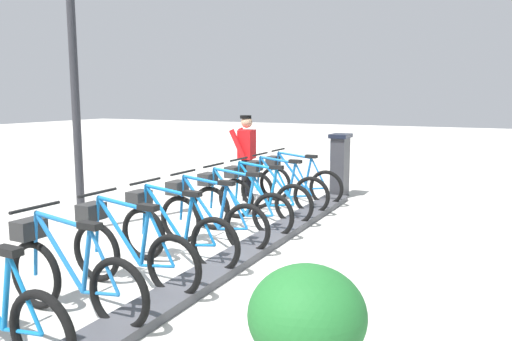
{
  "coord_description": "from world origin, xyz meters",
  "views": [
    {
      "loc": [
        -2.84,
        5.43,
        2.02
      ],
      "look_at": [
        0.5,
        -1.42,
        0.9
      ],
      "focal_mm": 35.43,
      "sensor_mm": 36.0,
      "label": 1
    }
  ],
  "objects_px": {
    "bike_docked_2": "(260,195)",
    "bike_docked_6": "(128,249)",
    "payment_kiosk": "(340,164)",
    "bike_docked_3": "(236,205)",
    "bike_docked_1": "(280,187)",
    "bike_docked_5": "(173,231)",
    "planter_bush": "(307,331)",
    "bike_docked_4": "(208,217)",
    "bike_docked_0": "(297,181)",
    "worker_near_rack": "(246,154)",
    "bike_docked_7": "(69,273)",
    "lamp_post": "(73,53)"
  },
  "relations": [
    {
      "from": "bike_docked_0",
      "to": "planter_bush",
      "type": "xyz_separation_m",
      "value": [
        -2.43,
        6.01,
        0.11
      ]
    },
    {
      "from": "payment_kiosk",
      "to": "bike_docked_3",
      "type": "height_order",
      "value": "payment_kiosk"
    },
    {
      "from": "bike_docked_3",
      "to": "bike_docked_5",
      "type": "relative_size",
      "value": 1.0
    },
    {
      "from": "bike_docked_4",
      "to": "worker_near_rack",
      "type": "xyz_separation_m",
      "value": [
        0.97,
        -3.03,
        0.48
      ]
    },
    {
      "from": "lamp_post",
      "to": "bike_docked_3",
      "type": "bearing_deg",
      "value": -157.96
    },
    {
      "from": "bike_docked_7",
      "to": "worker_near_rack",
      "type": "relative_size",
      "value": 1.04
    },
    {
      "from": "bike_docked_4",
      "to": "planter_bush",
      "type": "relative_size",
      "value": 1.77
    },
    {
      "from": "payment_kiosk",
      "to": "bike_docked_7",
      "type": "height_order",
      "value": "payment_kiosk"
    },
    {
      "from": "bike_docked_0",
      "to": "bike_docked_5",
      "type": "relative_size",
      "value": 1.0
    },
    {
      "from": "lamp_post",
      "to": "planter_bush",
      "type": "relative_size",
      "value": 4.17
    },
    {
      "from": "bike_docked_4",
      "to": "payment_kiosk",
      "type": "bearing_deg",
      "value": -97.83
    },
    {
      "from": "bike_docked_4",
      "to": "bike_docked_5",
      "type": "relative_size",
      "value": 1.0
    },
    {
      "from": "bike_docked_1",
      "to": "bike_docked_2",
      "type": "xyz_separation_m",
      "value": [
        0.0,
        0.81,
        0.0
      ]
    },
    {
      "from": "bike_docked_6",
      "to": "worker_near_rack",
      "type": "distance_m",
      "value": 4.77
    },
    {
      "from": "payment_kiosk",
      "to": "bike_docked_4",
      "type": "xyz_separation_m",
      "value": [
        0.57,
        4.16,
        -0.24
      ]
    },
    {
      "from": "bike_docked_1",
      "to": "bike_docked_5",
      "type": "height_order",
      "value": "same"
    },
    {
      "from": "bike_docked_5",
      "to": "planter_bush",
      "type": "xyz_separation_m",
      "value": [
        -2.43,
        1.97,
        0.11
      ]
    },
    {
      "from": "bike_docked_0",
      "to": "worker_near_rack",
      "type": "relative_size",
      "value": 1.04
    },
    {
      "from": "bike_docked_2",
      "to": "bike_docked_6",
      "type": "height_order",
      "value": "same"
    },
    {
      "from": "planter_bush",
      "to": "bike_docked_4",
      "type": "bearing_deg",
      "value": -48.81
    },
    {
      "from": "bike_docked_3",
      "to": "bike_docked_7",
      "type": "relative_size",
      "value": 1.0
    },
    {
      "from": "bike_docked_2",
      "to": "bike_docked_3",
      "type": "distance_m",
      "value": 0.81
    },
    {
      "from": "bike_docked_5",
      "to": "worker_near_rack",
      "type": "distance_m",
      "value": 3.99
    },
    {
      "from": "bike_docked_2",
      "to": "bike_docked_6",
      "type": "bearing_deg",
      "value": 90.0
    },
    {
      "from": "bike_docked_2",
      "to": "bike_docked_5",
      "type": "relative_size",
      "value": 1.0
    },
    {
      "from": "bike_docked_3",
      "to": "bike_docked_2",
      "type": "bearing_deg",
      "value": -90.0
    },
    {
      "from": "payment_kiosk",
      "to": "bike_docked_5",
      "type": "height_order",
      "value": "payment_kiosk"
    },
    {
      "from": "bike_docked_1",
      "to": "bike_docked_6",
      "type": "bearing_deg",
      "value": 90.0
    },
    {
      "from": "bike_docked_1",
      "to": "planter_bush",
      "type": "height_order",
      "value": "bike_docked_1"
    },
    {
      "from": "bike_docked_5",
      "to": "bike_docked_1",
      "type": "bearing_deg",
      "value": -90.0
    },
    {
      "from": "bike_docked_1",
      "to": "payment_kiosk",
      "type": "bearing_deg",
      "value": -108.29
    },
    {
      "from": "bike_docked_2",
      "to": "bike_docked_6",
      "type": "xyz_separation_m",
      "value": [
        0.0,
        3.24,
        0.0
      ]
    },
    {
      "from": "bike_docked_0",
      "to": "bike_docked_1",
      "type": "relative_size",
      "value": 1.0
    },
    {
      "from": "payment_kiosk",
      "to": "bike_docked_7",
      "type": "relative_size",
      "value": 0.74
    },
    {
      "from": "payment_kiosk",
      "to": "bike_docked_6",
      "type": "height_order",
      "value": "payment_kiosk"
    },
    {
      "from": "bike_docked_0",
      "to": "bike_docked_2",
      "type": "bearing_deg",
      "value": 90.0
    },
    {
      "from": "bike_docked_6",
      "to": "bike_docked_3",
      "type": "bearing_deg",
      "value": -90.0
    },
    {
      "from": "bike_docked_1",
      "to": "bike_docked_3",
      "type": "distance_m",
      "value": 1.62
    },
    {
      "from": "bike_docked_2",
      "to": "bike_docked_5",
      "type": "bearing_deg",
      "value": 90.0
    },
    {
      "from": "bike_docked_6",
      "to": "bike_docked_2",
      "type": "bearing_deg",
      "value": -90.0
    },
    {
      "from": "bike_docked_4",
      "to": "bike_docked_7",
      "type": "bearing_deg",
      "value": 90.0
    },
    {
      "from": "bike_docked_6",
      "to": "payment_kiosk",
      "type": "bearing_deg",
      "value": -95.65
    },
    {
      "from": "worker_near_rack",
      "to": "bike_docked_1",
      "type": "bearing_deg",
      "value": 148.13
    },
    {
      "from": "bike_docked_2",
      "to": "bike_docked_5",
      "type": "xyz_separation_m",
      "value": [
        0.0,
        2.43,
        0.0
      ]
    },
    {
      "from": "bike_docked_6",
      "to": "worker_near_rack",
      "type": "bearing_deg",
      "value": -78.21
    },
    {
      "from": "bike_docked_7",
      "to": "planter_bush",
      "type": "bearing_deg",
      "value": 171.85
    },
    {
      "from": "payment_kiosk",
      "to": "bike_docked_5",
      "type": "bearing_deg",
      "value": 83.43
    },
    {
      "from": "bike_docked_3",
      "to": "planter_bush",
      "type": "height_order",
      "value": "bike_docked_3"
    },
    {
      "from": "lamp_post",
      "to": "planter_bush",
      "type": "distance_m",
      "value": 5.75
    },
    {
      "from": "payment_kiosk",
      "to": "bike_docked_3",
      "type": "distance_m",
      "value": 3.4
    }
  ]
}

